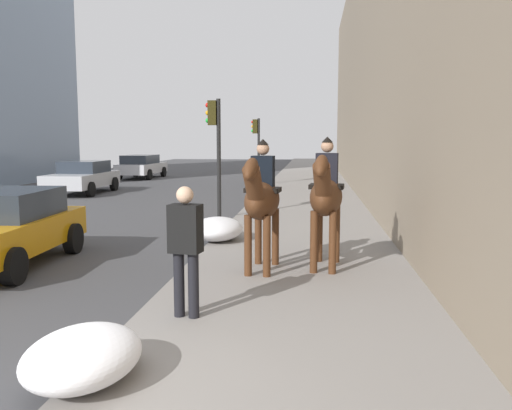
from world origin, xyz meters
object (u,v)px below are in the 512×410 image
(pedestrian_greeting, at_px, (186,243))
(car_near_lane, at_px, (83,177))
(car_mid_lane, at_px, (141,166))
(mounted_horse_far, at_px, (326,195))
(mounted_horse_near, at_px, (262,198))
(car_far_lane, at_px, (5,227))
(traffic_light_near_curb, at_px, (216,139))
(traffic_light_far_curb, at_px, (257,141))

(pedestrian_greeting, bearing_deg, car_near_lane, 37.20)
(pedestrian_greeting, height_order, car_mid_lane, pedestrian_greeting)
(car_near_lane, bearing_deg, mounted_horse_far, 36.67)
(mounted_horse_far, distance_m, pedestrian_greeting, 3.42)
(mounted_horse_near, xyz_separation_m, car_mid_lane, (23.24, 9.66, -0.63))
(car_mid_lane, height_order, car_far_lane, same)
(mounted_horse_near, xyz_separation_m, mounted_horse_far, (0.31, -1.11, 0.04))
(car_far_lane, distance_m, traffic_light_near_curb, 6.87)
(mounted_horse_far, bearing_deg, car_near_lane, -136.08)
(car_far_lane, bearing_deg, traffic_light_near_curb, 150.70)
(mounted_horse_near, distance_m, mounted_horse_far, 1.15)
(mounted_horse_far, height_order, car_far_lane, mounted_horse_far)
(car_far_lane, xyz_separation_m, traffic_light_near_curb, (5.97, -2.98, 1.65))
(car_mid_lane, height_order, traffic_light_near_curb, traffic_light_near_curb)
(mounted_horse_near, xyz_separation_m, traffic_light_near_curb, (6.33, 1.94, 1.00))
(mounted_horse_far, bearing_deg, mounted_horse_near, -67.76)
(mounted_horse_near, relative_size, pedestrian_greeting, 1.35)
(mounted_horse_far, height_order, pedestrian_greeting, mounted_horse_far)
(mounted_horse_far, xyz_separation_m, pedestrian_greeting, (-2.86, 1.84, -0.33))
(car_near_lane, relative_size, car_far_lane, 1.10)
(mounted_horse_far, distance_m, car_far_lane, 6.07)
(car_far_lane, bearing_deg, mounted_horse_near, 83.09)
(pedestrian_greeting, xyz_separation_m, traffic_light_near_curb, (8.88, 1.21, 1.30))
(pedestrian_greeting, bearing_deg, traffic_light_near_curb, 17.39)
(mounted_horse_near, distance_m, car_mid_lane, 25.18)
(car_far_lane, xyz_separation_m, traffic_light_far_curb, (17.69, -2.96, 1.58))
(traffic_light_near_curb, bearing_deg, car_far_lane, 153.47)
(mounted_horse_near, bearing_deg, pedestrian_greeting, -10.82)
(traffic_light_far_curb, bearing_deg, car_mid_lane, 56.00)
(pedestrian_greeting, bearing_deg, traffic_light_far_curb, 13.04)
(mounted_horse_far, relative_size, traffic_light_near_curb, 0.66)
(traffic_light_near_curb, relative_size, traffic_light_far_curb, 1.04)
(mounted_horse_near, relative_size, car_near_lane, 0.50)
(pedestrian_greeting, bearing_deg, car_far_lane, 64.87)
(car_mid_lane, relative_size, traffic_light_near_curb, 1.28)
(mounted_horse_far, distance_m, traffic_light_far_curb, 18.02)
(mounted_horse_near, height_order, traffic_light_far_curb, traffic_light_far_curb)
(mounted_horse_far, height_order, traffic_light_far_curb, traffic_light_far_curb)
(car_near_lane, relative_size, traffic_light_far_curb, 1.33)
(pedestrian_greeting, distance_m, car_mid_lane, 27.30)
(mounted_horse_far, xyz_separation_m, car_far_lane, (0.04, 6.03, -0.68))
(mounted_horse_far, height_order, car_near_lane, mounted_horse_far)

